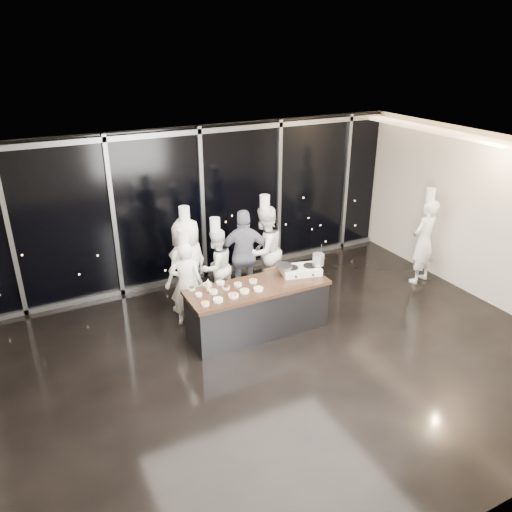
{
  "coord_description": "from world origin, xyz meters",
  "views": [
    {
      "loc": [
        -3.43,
        -5.8,
        4.77
      ],
      "look_at": [
        0.12,
        1.2,
        1.31
      ],
      "focal_mm": 35.0,
      "sensor_mm": 36.0,
      "label": 1
    }
  ],
  "objects_px": {
    "chef_right": "(264,250)",
    "chef_side": "(424,241)",
    "chef_center": "(216,266)",
    "demo_counter": "(258,309)",
    "frying_pan": "(283,266)",
    "chef_left": "(187,266)",
    "stove": "(301,270)",
    "chef_far_left": "(186,283)",
    "stock_pot": "(318,259)",
    "guest": "(245,255)"
  },
  "relations": [
    {
      "from": "stove",
      "to": "chef_far_left",
      "type": "distance_m",
      "value": 2.04
    },
    {
      "from": "chef_center",
      "to": "chef_right",
      "type": "relative_size",
      "value": 0.85
    },
    {
      "from": "frying_pan",
      "to": "chef_center",
      "type": "relative_size",
      "value": 0.32
    },
    {
      "from": "stove",
      "to": "chef_right",
      "type": "distance_m",
      "value": 1.19
    },
    {
      "from": "guest",
      "to": "chef_right",
      "type": "distance_m",
      "value": 0.45
    },
    {
      "from": "stove",
      "to": "chef_side",
      "type": "bearing_deg",
      "value": 15.82
    },
    {
      "from": "demo_counter",
      "to": "frying_pan",
      "type": "bearing_deg",
      "value": 15.81
    },
    {
      "from": "demo_counter",
      "to": "stove",
      "type": "distance_m",
      "value": 1.05
    },
    {
      "from": "chef_center",
      "to": "guest",
      "type": "distance_m",
      "value": 0.59
    },
    {
      "from": "frying_pan",
      "to": "chef_side",
      "type": "distance_m",
      "value": 3.37
    },
    {
      "from": "frying_pan",
      "to": "chef_side",
      "type": "xyz_separation_m",
      "value": [
        3.37,
        0.05,
        -0.15
      ]
    },
    {
      "from": "demo_counter",
      "to": "frying_pan",
      "type": "height_order",
      "value": "frying_pan"
    },
    {
      "from": "chef_left",
      "to": "stock_pot",
      "type": "bearing_deg",
      "value": 125.73
    },
    {
      "from": "stove",
      "to": "chef_right",
      "type": "xyz_separation_m",
      "value": [
        -0.11,
        1.18,
        -0.05
      ]
    },
    {
      "from": "demo_counter",
      "to": "chef_center",
      "type": "distance_m",
      "value": 1.37
    },
    {
      "from": "demo_counter",
      "to": "frying_pan",
      "type": "distance_m",
      "value": 0.87
    },
    {
      "from": "demo_counter",
      "to": "chef_center",
      "type": "height_order",
      "value": "chef_center"
    },
    {
      "from": "guest",
      "to": "chef_far_left",
      "type": "bearing_deg",
      "value": 37.16
    },
    {
      "from": "frying_pan",
      "to": "stock_pot",
      "type": "xyz_separation_m",
      "value": [
        0.62,
        -0.17,
        0.08
      ]
    },
    {
      "from": "frying_pan",
      "to": "chef_far_left",
      "type": "bearing_deg",
      "value": 170.99
    },
    {
      "from": "frying_pan",
      "to": "chef_right",
      "type": "distance_m",
      "value": 1.13
    },
    {
      "from": "chef_far_left",
      "to": "demo_counter",
      "type": "bearing_deg",
      "value": 162.91
    },
    {
      "from": "stove",
      "to": "stock_pot",
      "type": "bearing_deg",
      "value": -2.92
    },
    {
      "from": "stove",
      "to": "chef_center",
      "type": "bearing_deg",
      "value": 145.61
    },
    {
      "from": "demo_counter",
      "to": "stove",
      "type": "height_order",
      "value": "stove"
    },
    {
      "from": "chef_far_left",
      "to": "chef_side",
      "type": "distance_m",
      "value": 4.99
    },
    {
      "from": "frying_pan",
      "to": "chef_center",
      "type": "xyz_separation_m",
      "value": [
        -0.8,
        1.15,
        -0.3
      ]
    },
    {
      "from": "chef_left",
      "to": "chef_center",
      "type": "bearing_deg",
      "value": 164.22
    },
    {
      "from": "chef_right",
      "to": "chef_side",
      "type": "relative_size",
      "value": 1.0
    },
    {
      "from": "chef_left",
      "to": "guest",
      "type": "xyz_separation_m",
      "value": [
        1.16,
        -0.0,
        -0.01
      ]
    },
    {
      "from": "chef_center",
      "to": "guest",
      "type": "xyz_separation_m",
      "value": [
        0.56,
        -0.08,
        0.15
      ]
    },
    {
      "from": "chef_center",
      "to": "chef_right",
      "type": "height_order",
      "value": "chef_right"
    },
    {
      "from": "chef_left",
      "to": "chef_center",
      "type": "relative_size",
      "value": 1.19
    },
    {
      "from": "stove",
      "to": "chef_center",
      "type": "height_order",
      "value": "chef_center"
    },
    {
      "from": "chef_far_left",
      "to": "chef_side",
      "type": "bearing_deg",
      "value": -164.46
    },
    {
      "from": "stock_pot",
      "to": "chef_far_left",
      "type": "xyz_separation_m",
      "value": [
        -2.21,
        0.82,
        -0.33
      ]
    },
    {
      "from": "stock_pot",
      "to": "chef_center",
      "type": "distance_m",
      "value": 1.97
    },
    {
      "from": "stove",
      "to": "guest",
      "type": "relative_size",
      "value": 0.42
    },
    {
      "from": "stock_pot",
      "to": "chef_left",
      "type": "height_order",
      "value": "chef_left"
    },
    {
      "from": "chef_far_left",
      "to": "guest",
      "type": "distance_m",
      "value": 1.42
    },
    {
      "from": "demo_counter",
      "to": "chef_right",
      "type": "xyz_separation_m",
      "value": [
        0.8,
        1.27,
        0.46
      ]
    },
    {
      "from": "frying_pan",
      "to": "stock_pot",
      "type": "distance_m",
      "value": 0.65
    },
    {
      "from": "demo_counter",
      "to": "frying_pan",
      "type": "xyz_separation_m",
      "value": [
        0.59,
        0.17,
        0.61
      ]
    },
    {
      "from": "guest",
      "to": "chef_side",
      "type": "bearing_deg",
      "value": -175.96
    },
    {
      "from": "chef_left",
      "to": "chef_center",
      "type": "xyz_separation_m",
      "value": [
        0.6,
        0.07,
        -0.16
      ]
    },
    {
      "from": "stove",
      "to": "chef_center",
      "type": "relative_size",
      "value": 0.44
    },
    {
      "from": "stock_pot",
      "to": "chef_right",
      "type": "xyz_separation_m",
      "value": [
        -0.41,
        1.27,
        -0.23
      ]
    },
    {
      "from": "chef_side",
      "to": "guest",
      "type": "bearing_deg",
      "value": -29.27
    },
    {
      "from": "chef_side",
      "to": "chef_left",
      "type": "bearing_deg",
      "value": -25.6
    },
    {
      "from": "stock_pot",
      "to": "chef_left",
      "type": "relative_size",
      "value": 0.1
    }
  ]
}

